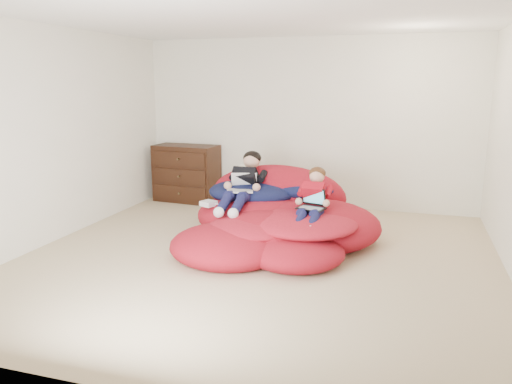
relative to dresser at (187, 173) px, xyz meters
name	(u,v)px	position (x,y,z in m)	size (l,w,h in m)	color
room_shell	(258,239)	(1.86, -2.24, -0.22)	(5.10, 5.10, 2.77)	#C3AF8B
dresser	(187,173)	(0.00, 0.00, 0.00)	(1.02, 0.59, 0.89)	black
beanbag_pile	(277,219)	(1.88, -1.54, -0.19)	(2.30, 2.40, 0.88)	#B01323
cream_pillow	(250,175)	(1.28, -0.72, 0.18)	(0.48, 0.31, 0.31)	silver
older_boy	(244,182)	(1.42, -1.36, 0.21)	(0.32, 1.16, 0.63)	black
younger_boy	(313,198)	(2.35, -1.72, 0.15)	(0.29, 0.89, 0.59)	#B40F1F
laptop_white	(242,186)	(1.42, -1.46, 0.18)	(0.36, 0.42, 0.21)	silver
laptop_black	(312,203)	(2.35, -1.77, 0.10)	(0.34, 0.34, 0.22)	black
power_adapter	(209,203)	(1.06, -1.66, -0.02)	(0.16, 0.16, 0.06)	silver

